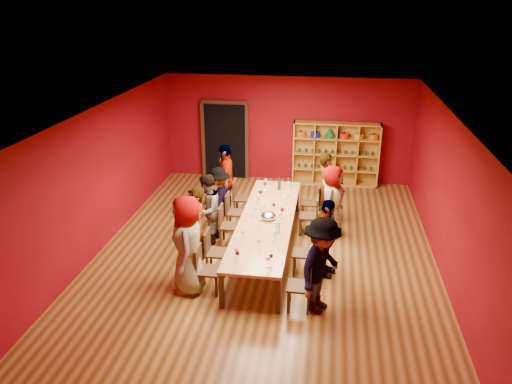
{
  "coord_description": "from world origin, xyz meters",
  "views": [
    {
      "loc": [
        1.2,
        -9.35,
        5.12
      ],
      "look_at": [
        -0.29,
        0.47,
        1.15
      ],
      "focal_mm": 35.0,
      "sensor_mm": 36.0,
      "label": 1
    }
  ],
  "objects_px": {
    "tasting_table": "(266,221)",
    "person_right_3": "(332,201)",
    "person_left_3": "(219,199)",
    "spittoon_bowl": "(268,216)",
    "person_right_4": "(326,187)",
    "person_right_0": "(321,266)",
    "person_left_4": "(226,180)",
    "person_left_2": "(207,210)",
    "chair_person_right_4": "(314,201)",
    "shelving_unit": "(336,151)",
    "chair_person_right_0": "(304,283)",
    "chair_person_left_0": "(204,267)",
    "wine_bottle": "(279,185)",
    "chair_person_right_3": "(312,214)",
    "chair_person_left_2": "(226,223)",
    "chair_person_left_1": "(213,249)",
    "chair_person_right_1": "(308,250)",
    "person_left_0": "(188,245)",
    "person_left_1": "(196,230)",
    "chair_person_left_4": "(239,196)",
    "person_right_1": "(326,238)"
  },
  "relations": [
    {
      "from": "tasting_table",
      "to": "person_right_3",
      "type": "xyz_separation_m",
      "value": [
        1.35,
        0.98,
        0.13
      ]
    },
    {
      "from": "person_left_3",
      "to": "spittoon_bowl",
      "type": "relative_size",
      "value": 4.6
    },
    {
      "from": "person_right_4",
      "to": "person_right_0",
      "type": "bearing_deg",
      "value": 173.75
    },
    {
      "from": "person_right_0",
      "to": "person_left_4",
      "type": "bearing_deg",
      "value": 57.66
    },
    {
      "from": "tasting_table",
      "to": "person_right_3",
      "type": "distance_m",
      "value": 1.67
    },
    {
      "from": "person_left_2",
      "to": "person_right_4",
      "type": "height_order",
      "value": "person_right_4"
    },
    {
      "from": "person_left_2",
      "to": "chair_person_right_4",
      "type": "bearing_deg",
      "value": 132.37
    },
    {
      "from": "shelving_unit",
      "to": "person_left_3",
      "type": "distance_m",
      "value": 4.3
    },
    {
      "from": "chair_person_right_0",
      "to": "person_right_0",
      "type": "relative_size",
      "value": 0.51
    },
    {
      "from": "chair_person_left_0",
      "to": "person_right_4",
      "type": "bearing_deg",
      "value": 58.64
    },
    {
      "from": "chair_person_right_0",
      "to": "wine_bottle",
      "type": "height_order",
      "value": "wine_bottle"
    },
    {
      "from": "chair_person_left_0",
      "to": "chair_person_right_3",
      "type": "xyz_separation_m",
      "value": [
        1.82,
        2.67,
        0.0
      ]
    },
    {
      "from": "tasting_table",
      "to": "person_left_4",
      "type": "relative_size",
      "value": 2.51
    },
    {
      "from": "tasting_table",
      "to": "wine_bottle",
      "type": "height_order",
      "value": "wine_bottle"
    },
    {
      "from": "person_left_3",
      "to": "wine_bottle",
      "type": "bearing_deg",
      "value": 118.29
    },
    {
      "from": "person_right_4",
      "to": "spittoon_bowl",
      "type": "distance_m",
      "value": 2.1
    },
    {
      "from": "chair_person_left_2",
      "to": "person_left_2",
      "type": "height_order",
      "value": "person_left_2"
    },
    {
      "from": "shelving_unit",
      "to": "person_right_0",
      "type": "relative_size",
      "value": 1.38
    },
    {
      "from": "shelving_unit",
      "to": "person_right_3",
      "type": "distance_m",
      "value": 3.34
    },
    {
      "from": "chair_person_left_0",
      "to": "person_left_2",
      "type": "xyz_separation_m",
      "value": [
        -0.41,
        1.89,
        0.29
      ]
    },
    {
      "from": "shelving_unit",
      "to": "chair_person_left_1",
      "type": "xyz_separation_m",
      "value": [
        -2.31,
        -5.33,
        -0.49
      ]
    },
    {
      "from": "chair_person_right_4",
      "to": "spittoon_bowl",
      "type": "bearing_deg",
      "value": -116.16
    },
    {
      "from": "shelving_unit",
      "to": "chair_person_right_1",
      "type": "height_order",
      "value": "shelving_unit"
    },
    {
      "from": "spittoon_bowl",
      "to": "shelving_unit",
      "type": "bearing_deg",
      "value": 72.66
    },
    {
      "from": "person_left_4",
      "to": "chair_person_right_3",
      "type": "height_order",
      "value": "person_left_4"
    },
    {
      "from": "person_right_4",
      "to": "shelving_unit",
      "type": "bearing_deg",
      "value": -11.0
    },
    {
      "from": "person_left_0",
      "to": "chair_person_right_3",
      "type": "relative_size",
      "value": 2.09
    },
    {
      "from": "person_left_3",
      "to": "person_right_0",
      "type": "relative_size",
      "value": 0.86
    },
    {
      "from": "person_left_4",
      "to": "person_right_3",
      "type": "bearing_deg",
      "value": 61.19
    },
    {
      "from": "person_left_0",
      "to": "person_left_1",
      "type": "xyz_separation_m",
      "value": [
        -0.04,
        0.68,
        -0.05
      ]
    },
    {
      "from": "person_left_4",
      "to": "spittoon_bowl",
      "type": "xyz_separation_m",
      "value": [
        1.28,
        -1.79,
        -0.07
      ]
    },
    {
      "from": "tasting_table",
      "to": "person_left_1",
      "type": "distance_m",
      "value": 1.61
    },
    {
      "from": "chair_person_right_1",
      "to": "chair_person_right_4",
      "type": "xyz_separation_m",
      "value": [
        0.0,
        2.52,
        0.0
      ]
    },
    {
      "from": "shelving_unit",
      "to": "chair_person_left_0",
      "type": "distance_m",
      "value": 6.45
    },
    {
      "from": "chair_person_right_0",
      "to": "person_right_0",
      "type": "distance_m",
      "value": 0.46
    },
    {
      "from": "person_left_4",
      "to": "person_right_0",
      "type": "relative_size",
      "value": 1.03
    },
    {
      "from": "wine_bottle",
      "to": "person_right_0",
      "type": "bearing_deg",
      "value": -73.17
    },
    {
      "from": "person_left_0",
      "to": "chair_person_left_2",
      "type": "bearing_deg",
      "value": 159.48
    },
    {
      "from": "chair_person_left_2",
      "to": "person_right_0",
      "type": "distance_m",
      "value": 3.03
    },
    {
      "from": "chair_person_right_4",
      "to": "chair_person_right_1",
      "type": "bearing_deg",
      "value": -90.0
    },
    {
      "from": "person_left_2",
      "to": "chair_person_right_1",
      "type": "xyz_separation_m",
      "value": [
        2.23,
        -0.97,
        -0.29
      ]
    },
    {
      "from": "chair_person_left_4",
      "to": "wine_bottle",
      "type": "relative_size",
      "value": 2.88
    },
    {
      "from": "person_left_1",
      "to": "chair_person_right_3",
      "type": "xyz_separation_m",
      "value": [
        2.15,
        1.99,
        -0.39
      ]
    },
    {
      "from": "chair_person_left_0",
      "to": "chair_person_left_2",
      "type": "bearing_deg",
      "value": 90.0
    },
    {
      "from": "chair_person_right_1",
      "to": "person_right_1",
      "type": "distance_m",
      "value": 0.44
    },
    {
      "from": "tasting_table",
      "to": "shelving_unit",
      "type": "bearing_deg",
      "value": 72.08
    },
    {
      "from": "person_right_0",
      "to": "chair_person_right_0",
      "type": "bearing_deg",
      "value": 114.73
    },
    {
      "from": "person_right_3",
      "to": "chair_person_right_4",
      "type": "bearing_deg",
      "value": 46.24
    },
    {
      "from": "tasting_table",
      "to": "spittoon_bowl",
      "type": "height_order",
      "value": "spittoon_bowl"
    },
    {
      "from": "chair_person_left_2",
      "to": "wine_bottle",
      "type": "bearing_deg",
      "value": 56.26
    }
  ]
}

